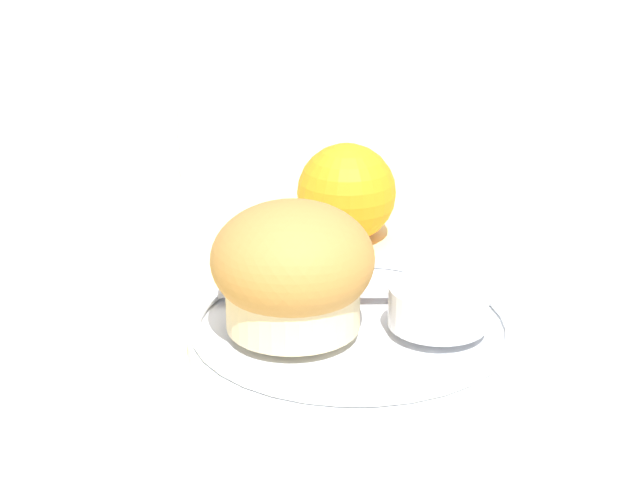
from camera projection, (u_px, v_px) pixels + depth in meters
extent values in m
plane|color=beige|center=(352.00, 349.00, 0.63)|extent=(3.00, 3.00, 0.00)
cylinder|color=white|center=(357.00, 341.00, 0.62)|extent=(0.19, 0.19, 0.01)
torus|color=white|center=(358.00, 325.00, 0.62)|extent=(0.19, 0.19, 0.01)
cylinder|color=beige|center=(293.00, 299.00, 0.60)|extent=(0.08, 0.08, 0.03)
ellipsoid|color=olive|center=(292.00, 259.00, 0.60)|extent=(0.09, 0.09, 0.06)
cylinder|color=silver|center=(438.00, 306.00, 0.61)|extent=(0.06, 0.06, 0.02)
cylinder|color=silver|center=(439.00, 290.00, 0.60)|extent=(0.05, 0.05, 0.00)
sphere|color=#B7192D|center=(334.00, 278.00, 0.66)|extent=(0.01, 0.01, 0.01)
sphere|color=#B7192D|center=(352.00, 275.00, 0.66)|extent=(0.01, 0.01, 0.01)
cube|color=#B7B7BC|center=(359.00, 290.00, 0.65)|extent=(0.17, 0.06, 0.00)
sphere|color=orange|center=(347.00, 193.00, 0.78)|extent=(0.07, 0.07, 0.07)
cylinder|color=silver|center=(139.00, 156.00, 0.79)|extent=(0.06, 0.06, 0.12)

